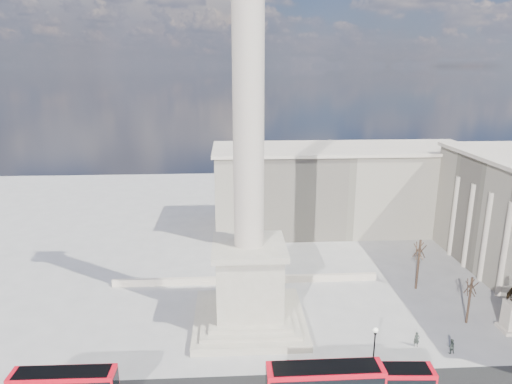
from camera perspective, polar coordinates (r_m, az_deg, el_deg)
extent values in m
plane|color=#9E9B96|center=(56.79, -0.61, -18.58)|extent=(180.00, 180.00, 0.00)
cube|color=#ACA38F|center=(60.74, -0.84, -15.56)|extent=(14.00, 14.00, 1.00)
cube|color=#ACA38F|center=(60.36, -0.84, -14.95)|extent=(12.00, 12.00, 0.50)
cube|color=#ACA38F|center=(60.11, -0.85, -14.53)|extent=(10.00, 10.00, 0.50)
cube|color=#ACA38F|center=(58.10, -0.86, -10.90)|extent=(8.00, 8.00, 8.00)
cube|color=#ACA38F|center=(56.29, -0.88, -6.88)|extent=(9.00, 9.00, 0.80)
cylinder|color=#B0A191|center=(52.22, -0.96, 11.07)|extent=(3.60, 3.60, 34.00)
cube|color=beige|center=(70.37, -1.24, -10.91)|extent=(40.00, 0.60, 1.10)
cube|color=#B3AA93|center=(92.89, 10.61, 0.34)|extent=(50.00, 16.00, 16.00)
cube|color=beige|center=(91.12, 10.86, 5.38)|extent=(51.00, 17.00, 0.60)
cube|color=black|center=(50.22, -22.95, -20.79)|extent=(9.46, 2.42, 0.80)
cube|color=black|center=(49.73, -23.06, -19.97)|extent=(8.87, 2.12, 0.05)
cube|color=black|center=(46.99, 8.64, -21.76)|extent=(10.70, 2.63, 0.91)
cube|color=black|center=(46.40, 8.69, -20.79)|extent=(10.03, 2.31, 0.06)
cube|color=black|center=(48.64, 15.42, -21.30)|extent=(9.66, 2.88, 0.81)
cube|color=black|center=(48.12, 15.50, -20.45)|extent=(9.04, 2.56, 0.05)
cylinder|color=black|center=(53.07, 14.27, -21.57)|extent=(0.42, 0.42, 0.47)
cylinder|color=black|center=(51.57, 14.47, -19.26)|extent=(0.15, 0.15, 5.66)
cylinder|color=black|center=(50.09, 14.69, -16.67)|extent=(0.28, 0.28, 0.28)
sphere|color=silver|center=(49.92, 14.72, -16.35)|extent=(0.53, 0.53, 0.53)
cylinder|color=#332319|center=(65.18, 25.11, -12.17)|extent=(0.29, 0.29, 6.35)
cylinder|color=#332319|center=(71.41, 19.61, -8.54)|extent=(0.33, 0.33, 7.69)
imported|color=#232924|center=(59.16, 19.44, -16.99)|extent=(0.72, 0.52, 1.82)
imported|color=#232924|center=(59.38, 23.20, -17.29)|extent=(0.92, 0.75, 1.78)
imported|color=#232924|center=(52.07, 4.00, -20.99)|extent=(0.84, 1.12, 1.77)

